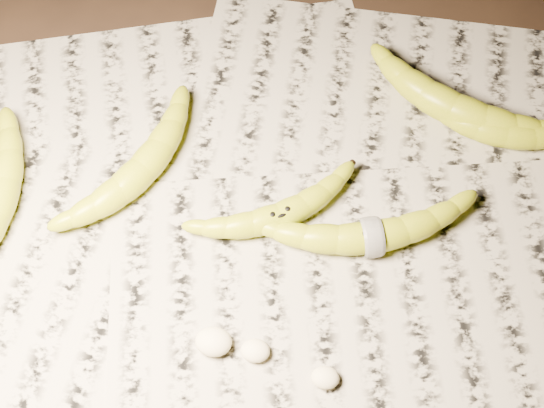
# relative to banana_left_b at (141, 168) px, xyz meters

# --- Properties ---
(ground) EXTENTS (3.00, 3.00, 0.00)m
(ground) POSITION_rel_banana_left_b_xyz_m (0.14, -0.07, -0.03)
(ground) COLOR black
(ground) RESTS_ON ground
(newspaper_patch) EXTENTS (0.90, 0.70, 0.01)m
(newspaper_patch) POSITION_rel_banana_left_b_xyz_m (0.16, -0.05, -0.02)
(newspaper_patch) COLOR #A6A18E
(newspaper_patch) RESTS_ON ground
(banana_left_b) EXTENTS (0.15, 0.20, 0.04)m
(banana_left_b) POSITION_rel_banana_left_b_xyz_m (0.00, 0.00, 0.00)
(banana_left_b) COLOR gold
(banana_left_b) RESTS_ON newspaper_patch
(banana_center) EXTENTS (0.18, 0.13, 0.03)m
(banana_center) POSITION_rel_banana_left_b_xyz_m (0.16, -0.04, -0.00)
(banana_center) COLOR gold
(banana_center) RESTS_ON newspaper_patch
(banana_taped) EXTENTS (0.23, 0.11, 0.04)m
(banana_taped) POSITION_rel_banana_left_b_xyz_m (0.26, -0.05, -0.00)
(banana_taped) COLOR gold
(banana_taped) RESTS_ON newspaper_patch
(banana_upper_a) EXTENTS (0.22, 0.15, 0.04)m
(banana_upper_a) POSITION_rel_banana_left_b_xyz_m (0.35, 0.13, 0.00)
(banana_upper_a) COLOR gold
(banana_upper_a) RESTS_ON newspaper_patch
(banana_upper_b) EXTENTS (0.17, 0.07, 0.03)m
(banana_upper_b) POSITION_rel_banana_left_b_xyz_m (0.41, 0.10, -0.00)
(banana_upper_b) COLOR gold
(banana_upper_b) RESTS_ON newspaper_patch
(measuring_tape) EXTENTS (0.02, 0.05, 0.05)m
(measuring_tape) POSITION_rel_banana_left_b_xyz_m (0.26, -0.05, -0.00)
(measuring_tape) COLOR white
(measuring_tape) RESTS_ON newspaper_patch
(flesh_chunk_a) EXTENTS (0.04, 0.03, 0.02)m
(flesh_chunk_a) POSITION_rel_banana_left_b_xyz_m (0.11, -0.19, -0.01)
(flesh_chunk_a) COLOR #FFF1C5
(flesh_chunk_a) RESTS_ON newspaper_patch
(flesh_chunk_b) EXTENTS (0.03, 0.03, 0.02)m
(flesh_chunk_b) POSITION_rel_banana_left_b_xyz_m (0.16, -0.19, -0.01)
(flesh_chunk_b) COLOR #FFF1C5
(flesh_chunk_b) RESTS_ON newspaper_patch
(flesh_chunk_c) EXTENTS (0.03, 0.02, 0.02)m
(flesh_chunk_c) POSITION_rel_banana_left_b_xyz_m (0.23, -0.21, -0.01)
(flesh_chunk_c) COLOR #FFF1C5
(flesh_chunk_c) RESTS_ON newspaper_patch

